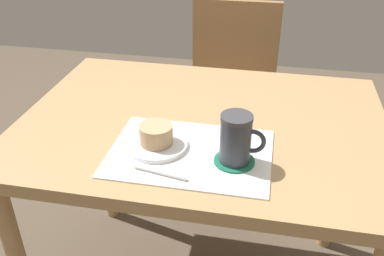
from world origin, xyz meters
name	(u,v)px	position (x,y,z in m)	size (l,w,h in m)	color
dining_table	(202,146)	(0.00, 0.00, 0.63)	(1.02, 0.75, 0.72)	tan
wooden_chair	(231,93)	(0.01, 0.69, 0.47)	(0.43, 0.43, 0.85)	#997047
placemat	(189,153)	(0.00, -0.17, 0.72)	(0.40, 0.29, 0.00)	white
pastry_plate	(157,145)	(-0.09, -0.17, 0.73)	(0.16, 0.16, 0.01)	white
pastry	(156,134)	(-0.09, -0.17, 0.76)	(0.08, 0.08, 0.05)	tan
coffee_coaster	(234,161)	(0.11, -0.19, 0.72)	(0.10, 0.10, 0.01)	#196B4C
coffee_mug	(237,139)	(0.11, -0.19, 0.79)	(0.11, 0.07, 0.12)	#2D333D
teaspoon	(160,173)	(-0.05, -0.28, 0.72)	(0.01, 0.01, 0.13)	silver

